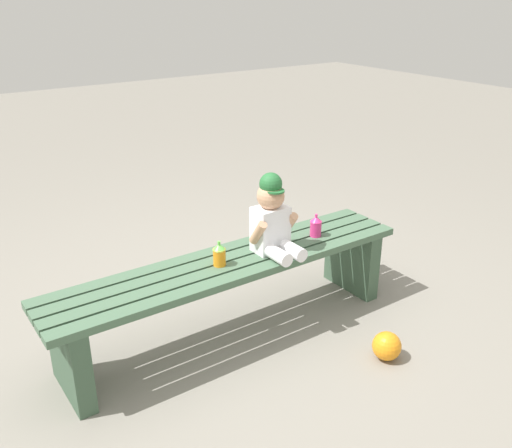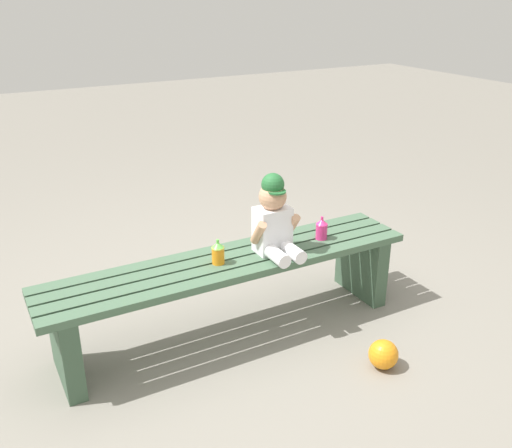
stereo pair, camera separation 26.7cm
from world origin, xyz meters
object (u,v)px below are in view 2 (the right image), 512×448
(sippy_cup_right, at_px, (322,228))
(sippy_cup_left, at_px, (218,252))
(park_bench, at_px, (232,281))
(child_figure, at_px, (274,219))
(toy_ball, at_px, (383,354))

(sippy_cup_right, bearing_deg, sippy_cup_left, 180.00)
(park_bench, xyz_separation_m, child_figure, (0.22, -0.03, 0.30))
(sippy_cup_right, relative_size, toy_ball, 0.90)
(child_figure, height_order, sippy_cup_left, child_figure)
(sippy_cup_left, bearing_deg, child_figure, -3.76)
(sippy_cup_right, bearing_deg, child_figure, -176.27)
(park_bench, height_order, toy_ball, park_bench)
(sippy_cup_right, bearing_deg, park_bench, 178.51)
(park_bench, distance_m, sippy_cup_right, 0.55)
(sippy_cup_left, bearing_deg, sippy_cup_right, 0.00)
(park_bench, height_order, sippy_cup_left, sippy_cup_left)
(sippy_cup_left, bearing_deg, toy_ball, -46.56)
(child_figure, xyz_separation_m, sippy_cup_right, (0.30, 0.02, -0.12))
(child_figure, relative_size, sippy_cup_right, 3.26)
(sippy_cup_left, distance_m, sippy_cup_right, 0.59)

